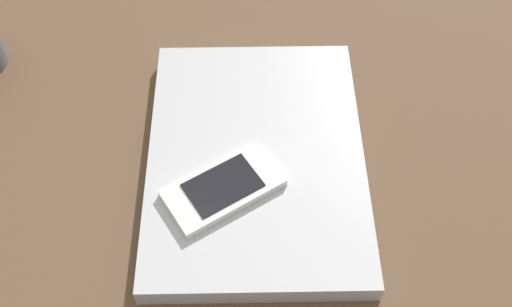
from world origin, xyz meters
The scene contains 3 objects.
desk_surface centered at (0.00, 0.00, 1.50)cm, with size 120.00×80.00×3.00cm, color brown.
laptop_closed centered at (-8.25, -4.38, 4.15)cm, with size 30.50×22.00×2.29cm, color #B7BABC.
cell_phone_on_laptop centered at (-13.35, -1.89, 5.77)cm, with size 11.71×12.24×1.02cm.
Camera 1 is at (-44.46, -9.70, 55.11)cm, focal length 42.52 mm.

